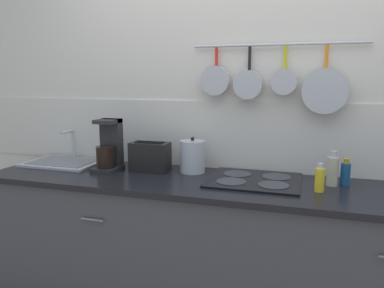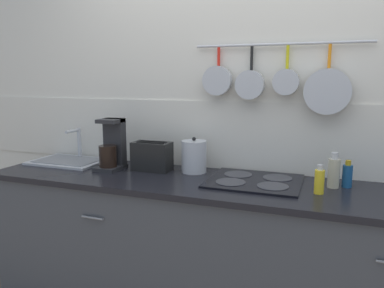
{
  "view_description": "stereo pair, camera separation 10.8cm",
  "coord_description": "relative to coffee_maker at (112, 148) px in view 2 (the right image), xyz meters",
  "views": [
    {
      "loc": [
        0.37,
        -2.03,
        1.49
      ],
      "look_at": [
        -0.27,
        0.0,
        1.11
      ],
      "focal_mm": 35.0,
      "sensor_mm": 36.0,
      "label": 1
    },
    {
      "loc": [
        0.47,
        -1.99,
        1.49
      ],
      "look_at": [
        -0.27,
        0.0,
        1.11
      ],
      "focal_mm": 35.0,
      "sensor_mm": 36.0,
      "label": 2
    }
  ],
  "objects": [
    {
      "name": "bottle_dish_soap",
      "position": [
        1.43,
        0.08,
        -0.07
      ],
      "size": [
        0.05,
        0.05,
        0.15
      ],
      "color": "navy",
      "rests_on": "countertop"
    },
    {
      "name": "kettle",
      "position": [
        0.53,
        0.1,
        -0.04
      ],
      "size": [
        0.16,
        0.16,
        0.23
      ],
      "color": "#B7BABF",
      "rests_on": "countertop"
    },
    {
      "name": "cooktop",
      "position": [
        0.94,
        0.0,
        -0.13
      ],
      "size": [
        0.52,
        0.46,
        0.01
      ],
      "color": "black",
      "rests_on": "countertop"
    },
    {
      "name": "sink_basin",
      "position": [
        -0.39,
        0.06,
        -0.12
      ],
      "size": [
        0.5,
        0.35,
        0.23
      ],
      "color": "#B7BABF",
      "rests_on": "countertop"
    },
    {
      "name": "wall_back",
      "position": [
        0.86,
        0.28,
        0.23
      ],
      "size": [
        7.2,
        0.15,
        2.6
      ],
      "color": "silver",
      "rests_on": "ground_plane"
    },
    {
      "name": "coffee_maker",
      "position": [
        0.0,
        0.0,
        0.0
      ],
      "size": [
        0.15,
        0.19,
        0.33
      ],
      "color": "#262628",
      "rests_on": "countertop"
    },
    {
      "name": "bottle_vinegar",
      "position": [
        1.36,
        0.04,
        -0.05
      ],
      "size": [
        0.06,
        0.06,
        0.19
      ],
      "color": "#BFB799",
      "rests_on": "countertop"
    },
    {
      "name": "bottle_sesame_oil",
      "position": [
        1.29,
        -0.1,
        -0.07
      ],
      "size": [
        0.05,
        0.05,
        0.15
      ],
      "color": "yellow",
      "rests_on": "countertop"
    },
    {
      "name": "toaster",
      "position": [
        0.27,
        0.05,
        -0.04
      ],
      "size": [
        0.26,
        0.13,
        0.19
      ],
      "color": "black",
      "rests_on": "countertop"
    },
    {
      "name": "countertop",
      "position": [
        0.86,
        -0.07,
        -0.15
      ],
      "size": [
        3.08,
        0.63,
        0.03
      ],
      "color": "black",
      "rests_on": "cabinet_base"
    },
    {
      "name": "cabinet_base",
      "position": [
        0.86,
        -0.07,
        -0.61
      ],
      "size": [
        3.04,
        0.61,
        0.87
      ],
      "color": "#3F4247",
      "rests_on": "ground_plane"
    }
  ]
}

